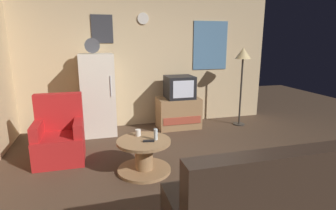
{
  "coord_description": "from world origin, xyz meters",
  "views": [
    {
      "loc": [
        -1.08,
        -3.1,
        1.74
      ],
      "look_at": [
        0.01,
        0.9,
        0.75
      ],
      "focal_mm": 29.29,
      "sensor_mm": 36.0,
      "label": 1
    }
  ],
  "objects_px": {
    "coffee_table": "(144,156)",
    "armchair": "(60,137)",
    "tv_stand": "(178,113)",
    "mug_ceramic_white": "(138,133)",
    "wine_glass": "(156,134)",
    "crt_tv": "(180,87)",
    "standing_lamp": "(243,59)",
    "couch": "(266,205)",
    "remote_control": "(149,141)",
    "fridge": "(98,94)"
  },
  "relations": [
    {
      "from": "coffee_table",
      "to": "mug_ceramic_white",
      "type": "height_order",
      "value": "mug_ceramic_white"
    },
    {
      "from": "coffee_table",
      "to": "remote_control",
      "type": "distance_m",
      "value": 0.25
    },
    {
      "from": "fridge",
      "to": "wine_glass",
      "type": "xyz_separation_m",
      "value": [
        0.69,
        -1.79,
        -0.23
      ]
    },
    {
      "from": "wine_glass",
      "to": "fridge",
      "type": "bearing_deg",
      "value": 111.08
    },
    {
      "from": "mug_ceramic_white",
      "to": "fridge",
      "type": "bearing_deg",
      "value": 107.24
    },
    {
      "from": "standing_lamp",
      "to": "remote_control",
      "type": "bearing_deg",
      "value": -144.22
    },
    {
      "from": "fridge",
      "to": "couch",
      "type": "bearing_deg",
      "value": -67.7
    },
    {
      "from": "remote_control",
      "to": "couch",
      "type": "distance_m",
      "value": 1.65
    },
    {
      "from": "wine_glass",
      "to": "mug_ceramic_white",
      "type": "relative_size",
      "value": 1.67
    },
    {
      "from": "coffee_table",
      "to": "mug_ceramic_white",
      "type": "distance_m",
      "value": 0.33
    },
    {
      "from": "standing_lamp",
      "to": "couch",
      "type": "distance_m",
      "value": 3.58
    },
    {
      "from": "wine_glass",
      "to": "tv_stand",
      "type": "bearing_deg",
      "value": 63.75
    },
    {
      "from": "tv_stand",
      "to": "mug_ceramic_white",
      "type": "distance_m",
      "value": 1.87
    },
    {
      "from": "crt_tv",
      "to": "mug_ceramic_white",
      "type": "relative_size",
      "value": 6.0
    },
    {
      "from": "crt_tv",
      "to": "armchair",
      "type": "height_order",
      "value": "crt_tv"
    },
    {
      "from": "standing_lamp",
      "to": "couch",
      "type": "xyz_separation_m",
      "value": [
        -1.49,
        -3.08,
        -1.05
      ]
    },
    {
      "from": "crt_tv",
      "to": "couch",
      "type": "xyz_separation_m",
      "value": [
        -0.22,
        -3.24,
        -0.51
      ]
    },
    {
      "from": "coffee_table",
      "to": "standing_lamp",
      "type": "bearing_deg",
      "value": 33.93
    },
    {
      "from": "remote_control",
      "to": "wine_glass",
      "type": "bearing_deg",
      "value": 32.68
    },
    {
      "from": "fridge",
      "to": "mug_ceramic_white",
      "type": "height_order",
      "value": "fridge"
    },
    {
      "from": "fridge",
      "to": "wine_glass",
      "type": "relative_size",
      "value": 11.8
    },
    {
      "from": "tv_stand",
      "to": "remote_control",
      "type": "xyz_separation_m",
      "value": [
        -0.97,
        -1.79,
        0.15
      ]
    },
    {
      "from": "standing_lamp",
      "to": "coffee_table",
      "type": "bearing_deg",
      "value": -146.07
    },
    {
      "from": "coffee_table",
      "to": "wine_glass",
      "type": "distance_m",
      "value": 0.34
    },
    {
      "from": "tv_stand",
      "to": "crt_tv",
      "type": "height_order",
      "value": "crt_tv"
    },
    {
      "from": "standing_lamp",
      "to": "remote_control",
      "type": "xyz_separation_m",
      "value": [
        -2.25,
        -1.62,
        -0.9
      ]
    },
    {
      "from": "tv_stand",
      "to": "armchair",
      "type": "distance_m",
      "value": 2.36
    },
    {
      "from": "tv_stand",
      "to": "mug_ceramic_white",
      "type": "height_order",
      "value": "tv_stand"
    },
    {
      "from": "crt_tv",
      "to": "standing_lamp",
      "type": "relative_size",
      "value": 0.34
    },
    {
      "from": "tv_stand",
      "to": "crt_tv",
      "type": "distance_m",
      "value": 0.52
    },
    {
      "from": "fridge",
      "to": "standing_lamp",
      "type": "distance_m",
      "value": 2.91
    },
    {
      "from": "wine_glass",
      "to": "couch",
      "type": "distance_m",
      "value": 1.65
    },
    {
      "from": "armchair",
      "to": "mug_ceramic_white",
      "type": "bearing_deg",
      "value": -26.15
    },
    {
      "from": "crt_tv",
      "to": "remote_control",
      "type": "distance_m",
      "value": 2.07
    },
    {
      "from": "tv_stand",
      "to": "standing_lamp",
      "type": "height_order",
      "value": "standing_lamp"
    },
    {
      "from": "standing_lamp",
      "to": "couch",
      "type": "height_order",
      "value": "standing_lamp"
    },
    {
      "from": "mug_ceramic_white",
      "to": "remote_control",
      "type": "height_order",
      "value": "mug_ceramic_white"
    },
    {
      "from": "coffee_table",
      "to": "armchair",
      "type": "distance_m",
      "value": 1.34
    },
    {
      "from": "fridge",
      "to": "wine_glass",
      "type": "distance_m",
      "value": 1.93
    },
    {
      "from": "fridge",
      "to": "armchair",
      "type": "bearing_deg",
      "value": -119.84
    },
    {
      "from": "tv_stand",
      "to": "crt_tv",
      "type": "xyz_separation_m",
      "value": [
        0.02,
        -0.0,
        0.52
      ]
    },
    {
      "from": "coffee_table",
      "to": "armchair",
      "type": "xyz_separation_m",
      "value": [
        -1.13,
        0.72,
        0.11
      ]
    },
    {
      "from": "mug_ceramic_white",
      "to": "remote_control",
      "type": "distance_m",
      "value": 0.28
    },
    {
      "from": "crt_tv",
      "to": "armchair",
      "type": "bearing_deg",
      "value": -155.31
    },
    {
      "from": "mug_ceramic_white",
      "to": "armchair",
      "type": "bearing_deg",
      "value": 153.85
    },
    {
      "from": "mug_ceramic_white",
      "to": "standing_lamp",
      "type": "bearing_deg",
      "value": 30.13
    },
    {
      "from": "standing_lamp",
      "to": "armchair",
      "type": "distance_m",
      "value": 3.68
    },
    {
      "from": "tv_stand",
      "to": "armchair",
      "type": "bearing_deg",
      "value": -155.09
    },
    {
      "from": "wine_glass",
      "to": "coffee_table",
      "type": "bearing_deg",
      "value": 169.64
    },
    {
      "from": "armchair",
      "to": "remote_control",
      "type": "bearing_deg",
      "value": -33.9
    }
  ]
}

